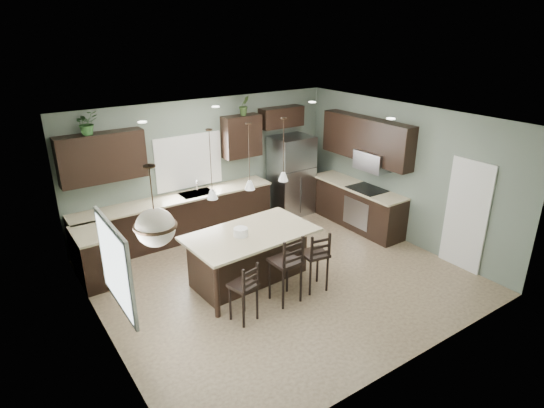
{
  "coord_description": "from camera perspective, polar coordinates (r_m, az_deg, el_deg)",
  "views": [
    {
      "loc": [
        -4.11,
        -5.74,
        4.22
      ],
      "look_at": [
        0.1,
        0.4,
        1.25
      ],
      "focal_mm": 30.0,
      "sensor_mm": 36.0,
      "label": 1
    }
  ],
  "objects": [
    {
      "name": "pendant_left",
      "position": [
        6.87,
        -7.69,
        4.9
      ],
      "size": [
        0.17,
        0.17,
        1.1
      ],
      "primitive_type": null,
      "color": "white",
      "rests_on": "room_shell"
    },
    {
      "name": "bar_stool_left",
      "position": [
        6.91,
        -3.61,
        -10.91
      ],
      "size": [
        0.44,
        0.44,
        0.99
      ],
      "primitive_type": "cube",
      "rotation": [
        0.0,
        0.0,
        0.23
      ],
      "color": "black",
      "rests_on": "ground"
    },
    {
      "name": "plant_back_right",
      "position": [
        9.8,
        -3.51,
        12.24
      ],
      "size": [
        0.23,
        0.18,
        0.41
      ],
      "primitive_type": "imported",
      "rotation": [
        0.0,
        0.0,
        -0.0
      ],
      "color": "#334F22",
      "rests_on": "back_upper_right"
    },
    {
      "name": "back_upper_right",
      "position": [
        9.92,
        -3.83,
        8.48
      ],
      "size": [
        0.85,
        0.34,
        0.9
      ],
      "primitive_type": "cube",
      "color": "black",
      "rests_on": "room_shell"
    },
    {
      "name": "bar_stool_center",
      "position": [
        7.29,
        1.69,
        -8.06
      ],
      "size": [
        0.45,
        0.45,
        1.19
      ],
      "primitive_type": "cube",
      "rotation": [
        0.0,
        0.0,
        0.03
      ],
      "color": "black",
      "rests_on": "ground"
    },
    {
      "name": "plant_back_left",
      "position": [
        8.63,
        -22.25,
        9.41
      ],
      "size": [
        0.45,
        0.42,
        0.42
      ],
      "primitive_type": "imported",
      "rotation": [
        0.0,
        0.0,
        0.28
      ],
      "color": "#265123",
      "rests_on": "back_upper_left"
    },
    {
      "name": "sink_inset",
      "position": [
        9.55,
        -9.41,
        1.34
      ],
      "size": [
        0.7,
        0.45,
        0.01
      ],
      "primitive_type": "cube",
      "color": "gray",
      "rests_on": "back_countertop"
    },
    {
      "name": "right_upper_cabs",
      "position": [
        9.85,
        11.73,
        7.98
      ],
      "size": [
        0.34,
        2.35,
        0.9
      ],
      "primitive_type": "cube",
      "color": "black",
      "rests_on": "room_shell"
    },
    {
      "name": "fridge_header",
      "position": [
        10.42,
        1.18,
        10.85
      ],
      "size": [
        1.05,
        0.34,
        0.45
      ],
      "primitive_type": "cube",
      "color": "black",
      "rests_on": "room_shell"
    },
    {
      "name": "ground",
      "position": [
        8.22,
        1.01,
        -9.13
      ],
      "size": [
        6.0,
        6.0,
        0.0
      ],
      "primitive_type": "plane",
      "color": "#9E8466",
      "rests_on": "ground"
    },
    {
      "name": "faucet",
      "position": [
        9.48,
        -9.38,
        2.11
      ],
      "size": [
        0.02,
        0.02,
        0.28
      ],
      "primitive_type": "cylinder",
      "color": "silver",
      "rests_on": "back_countertop"
    },
    {
      "name": "back_upper_left",
      "position": [
        8.84,
        -20.55,
        5.49
      ],
      "size": [
        1.55,
        0.34,
        0.9
      ],
      "primitive_type": "cube",
      "color": "black",
      "rests_on": "room_shell"
    },
    {
      "name": "back_lower_cabs",
      "position": [
        9.58,
        -11.7,
        -1.89
      ],
      "size": [
        4.2,
        0.6,
        0.9
      ],
      "primitive_type": "cube",
      "color": "black",
      "rests_on": "ground"
    },
    {
      "name": "wall_oven_front",
      "position": [
        9.83,
        10.43,
        -1.17
      ],
      "size": [
        0.01,
        0.72,
        0.6
      ],
      "primitive_type": "cube",
      "color": "gray",
      "rests_on": "right_lower_cabs"
    },
    {
      "name": "left_return_countertop",
      "position": [
        8.26,
        -21.55,
        -3.41
      ],
      "size": [
        0.66,
        0.96,
        0.04
      ],
      "primitive_type": "cube",
      "color": "beige",
      "rests_on": "left_return_cabs"
    },
    {
      "name": "pendant_right",
      "position": [
        7.63,
        1.46,
        6.8
      ],
      "size": [
        0.17,
        0.17,
        1.1
      ],
      "primitive_type": null,
      "color": "silver",
      "rests_on": "room_shell"
    },
    {
      "name": "kitchen_island",
      "position": [
        7.9,
        -2.64,
        -6.65
      ],
      "size": [
        2.26,
        1.36,
        0.92
      ],
      "primitive_type": "cube",
      "rotation": [
        0.0,
        0.0,
        0.05
      ],
      "color": "black",
      "rests_on": "ground"
    },
    {
      "name": "window_back",
      "position": [
        9.62,
        -10.42,
        5.29
      ],
      "size": [
        1.35,
        0.02,
        1.0
      ],
      "primitive_type": "cube",
      "color": "white",
      "rests_on": "room_shell"
    },
    {
      "name": "window_left",
      "position": [
        5.72,
        -19.2,
        -7.37
      ],
      "size": [
        0.02,
        1.1,
        1.0
      ],
      "primitive_type": "cube",
      "color": "white",
      "rests_on": "room_shell"
    },
    {
      "name": "left_return_cabs",
      "position": [
        8.45,
        -21.24,
        -6.33
      ],
      "size": [
        0.6,
        0.9,
        0.9
      ],
      "primitive_type": "cube",
      "color": "black",
      "rests_on": "ground"
    },
    {
      "name": "room_shell",
      "position": [
        7.49,
        1.1,
        2.1
      ],
      "size": [
        6.0,
        6.0,
        6.0
      ],
      "color": "slate",
      "rests_on": "ground"
    },
    {
      "name": "right_lower_cabs",
      "position": [
        10.21,
        10.59,
        -0.3
      ],
      "size": [
        0.6,
        2.35,
        0.9
      ],
      "primitive_type": "cube",
      "color": "black",
      "rests_on": "ground"
    },
    {
      "name": "refrigerator",
      "position": [
        10.57,
        2.44,
        3.57
      ],
      "size": [
        0.9,
        0.74,
        1.85
      ],
      "primitive_type": "cube",
      "color": "#96979E",
      "rests_on": "ground"
    },
    {
      "name": "pantry_door",
      "position": [
        8.83,
        23.18,
        -1.34
      ],
      "size": [
        0.04,
        0.82,
        2.04
      ],
      "primitive_type": "cube",
      "color": "white",
      "rests_on": "ground"
    },
    {
      "name": "cooktop",
      "position": [
        9.84,
        11.82,
        1.85
      ],
      "size": [
        0.58,
        0.75,
        0.02
      ],
      "primitive_type": "cube",
      "color": "black",
      "rests_on": "right_countertop"
    },
    {
      "name": "serving_dish",
      "position": [
        7.56,
        -3.95,
        -3.53
      ],
      "size": [
        0.24,
        0.24,
        0.14
      ],
      "primitive_type": "cylinder",
      "color": "white",
      "rests_on": "kitchen_island"
    },
    {
      "name": "bar_stool_right",
      "position": [
        7.66,
        5.34,
        -7.03
      ],
      "size": [
        0.46,
        0.46,
        1.09
      ],
      "primitive_type": "cube",
      "rotation": [
        0.0,
        0.0,
        -0.17
      ],
      "color": "black",
      "rests_on": "ground"
    },
    {
      "name": "pendant_center",
      "position": [
        7.23,
        -2.88,
        5.92
      ],
      "size": [
        0.17,
        0.17,
        1.1
      ],
      "primitive_type": null,
      "color": "silver",
      "rests_on": "room_shell"
    },
    {
      "name": "microwave",
      "position": [
        9.73,
        12.5,
        5.31
      ],
      "size": [
        0.4,
        0.75,
        0.4
      ],
      "primitive_type": "cube",
      "color": "gray",
      "rests_on": "right_upper_cabs"
    },
    {
      "name": "chandelier",
      "position": [
        5.25,
        -14.68,
        -0.28
      ],
      "size": [
        0.5,
        0.5,
        0.98
      ],
      "primitive_type": null,
      "color": "beige",
      "rests_on": "room_shell"
    },
    {
      "name": "back_countertop",
      "position": [
        9.39,
        -11.87,
        0.7
      ],
      "size": [
        4.2,
        0.66,
        0.04
      ],
      "primitive_type": "cube",
      "color": "beige",
      "rests_on": "back_lower_cabs"
    },
    {
      "name": "right_countertop",
      "position": [
        10.03,
        10.69,
        2.16
      ],
      "size": [
        0.66,
        2.35,
        0.04
      ],
      "primitive_type": "cube",
      "color": "beige",
      "rests_on": "right_lower_cabs"
    }
  ]
}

